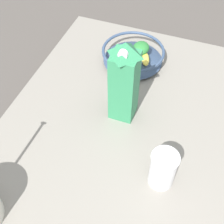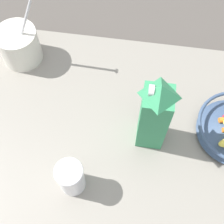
{
  "view_description": "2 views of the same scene",
  "coord_description": "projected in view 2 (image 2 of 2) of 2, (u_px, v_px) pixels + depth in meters",
  "views": [
    {
      "loc": [
        -0.0,
        -0.5,
        0.78
      ],
      "look_at": [
        -0.2,
        0.04,
        0.1
      ],
      "focal_mm": 50.0,
      "sensor_mm": 36.0,
      "label": 1
    },
    {
      "loc": [
        0.18,
        0.04,
        0.86
      ],
      "look_at": [
        -0.2,
        -0.02,
        0.12
      ],
      "focal_mm": 50.0,
      "sensor_mm": 36.0,
      "label": 2
    }
  ],
  "objects": [
    {
      "name": "drinking_cup",
      "position": [
        71.0,
        178.0,
        0.77
      ],
      "size": [
        0.07,
        0.07,
        0.11
      ],
      "color": "white",
      "rests_on": "countertop"
    },
    {
      "name": "ground_plane",
      "position": [
        107.0,
        198.0,
        0.85
      ],
      "size": [
        6.0,
        6.0,
        0.0
      ],
      "primitive_type": "plane",
      "color": "#4C4742"
    },
    {
      "name": "milk_carton",
      "position": [
        154.0,
        115.0,
        0.77
      ],
      "size": [
        0.07,
        0.07,
        0.27
      ],
      "color": "#338C59",
      "rests_on": "countertop"
    },
    {
      "name": "yogurt_tub",
      "position": [
        19.0,
        44.0,
        0.97
      ],
      "size": [
        0.13,
        0.16,
        0.26
      ],
      "color": "silver",
      "rests_on": "countertop"
    },
    {
      "name": "countertop",
      "position": [
        107.0,
        196.0,
        0.83
      ],
      "size": [
        1.05,
        1.05,
        0.04
      ],
      "color": "gray",
      "rests_on": "ground_plane"
    }
  ]
}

